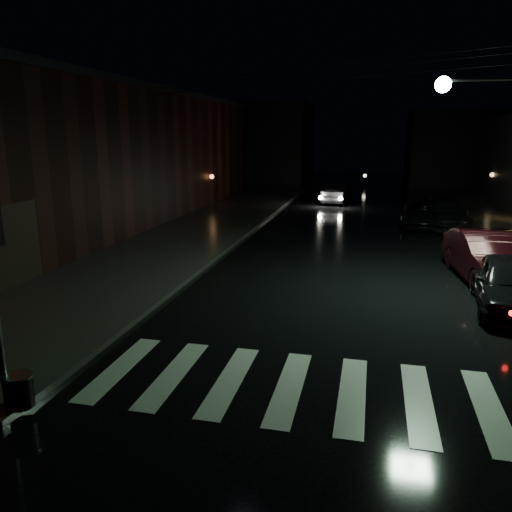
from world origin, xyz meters
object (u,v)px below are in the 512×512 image
Objects in this scene: parked_car_d at (425,214)px; oncoming_car at (338,193)px; parked_car_c at (446,213)px; parked_car_a at (509,283)px; parked_car_b at (488,257)px.

parked_car_d is 9.83m from oncoming_car.
parked_car_d is at bearing -178.92° from parked_car_c.
oncoming_car is at bearing 111.94° from parked_car_a.
oncoming_car is (-6.23, 8.32, 0.02)m from parked_car_c.
parked_car_d is (-1.06, 10.21, -0.15)m from parked_car_b.
parked_car_a is 22.25m from oncoming_car.
parked_car_a is 13.04m from parked_car_c.
parked_car_d is 1.08× the size of oncoming_car.
oncoming_car is at bearing 101.61° from parked_car_b.
oncoming_car reaches higher than parked_car_d.
parked_car_a is 0.89× the size of parked_car_d.
parked_car_c is (0.00, 10.25, -0.10)m from parked_car_b.
oncoming_car reaches higher than parked_car_a.
parked_car_c is at bearing 133.44° from oncoming_car.
parked_car_c is 1.02× the size of parked_car_d.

